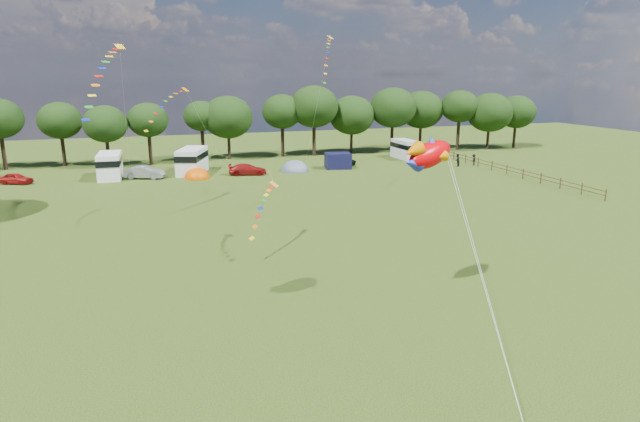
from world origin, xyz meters
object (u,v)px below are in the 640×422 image
object	(u,v)px
car_b	(144,172)
car_d	(341,162)
tent_greyblue	(295,171)
campervan_c	(192,160)
fish_kite	(427,155)
car_c	(248,169)
campervan_b	(110,165)
campervan_d	(406,149)
walker_b	(474,160)
car_a	(16,179)
walker_a	(457,160)
tent_orange	(197,178)

from	to	relation	value
car_b	car_d	bearing A→B (deg)	-67.59
car_d	tent_greyblue	world-z (taller)	tent_greyblue
campervan_c	fish_kite	size ratio (longest dim) A/B	1.85
car_c	tent_greyblue	xyz separation A→B (m)	(6.16, 0.77, -0.64)
car_b	campervan_b	bearing A→B (deg)	85.43
campervan_d	walker_b	xyz separation A→B (m)	(5.96, -8.20, -0.68)
campervan_d	tent_greyblue	size ratio (longest dim) A/B	1.39
car_a	walker_b	xyz separation A→B (m)	(55.55, -4.75, 0.14)
car_a	car_c	xyz separation A→B (m)	(25.50, -2.34, 0.04)
car_d	campervan_d	size ratio (longest dim) A/B	0.83
campervan_b	tent_greyblue	xyz separation A→B (m)	(21.84, -2.20, -1.55)
campervan_d	campervan_b	bearing A→B (deg)	93.14
car_b	car_d	world-z (taller)	car_b
car_d	car_b	bearing A→B (deg)	68.52
car_a	tent_greyblue	size ratio (longest dim) A/B	0.94
fish_kite	walker_b	size ratio (longest dim) A/B	2.42
fish_kite	tent_greyblue	bearing A→B (deg)	61.80
car_b	car_a	bearing A→B (deg)	105.30
campervan_d	walker_b	size ratio (longest dim) A/B	3.63
fish_kite	walker_b	xyz separation A→B (m)	(28.01, 37.26, -7.13)
tent_greyblue	car_c	bearing A→B (deg)	-172.84
car_b	walker_a	xyz separation A→B (m)	(39.30, -3.85, 0.09)
campervan_b	campervan_d	world-z (taller)	campervan_b
car_d	tent_orange	bearing A→B (deg)	73.87
car_c	campervan_b	bearing A→B (deg)	91.05
car_d	campervan_d	xyz separation A→B (m)	(11.14, 3.44, 0.82)
campervan_b	fish_kite	world-z (taller)	fish_kite
tent_greyblue	walker_b	world-z (taller)	walker_b
tent_orange	campervan_c	bearing A→B (deg)	93.36
car_c	tent_orange	size ratio (longest dim) A/B	1.30
campervan_d	fish_kite	xyz separation A→B (m)	(-22.05, -45.46, 6.45)
campervan_d	walker_a	world-z (taller)	campervan_d
car_b	campervan_c	xyz separation A→B (m)	(5.64, 1.84, 0.90)
tent_orange	campervan_b	bearing A→B (deg)	161.33
campervan_d	walker_a	bearing A→B (deg)	-159.32
car_c	car_d	xyz separation A→B (m)	(12.95, 2.35, -0.04)
car_d	campervan_d	bearing A→B (deg)	-96.86
car_b	campervan_b	distance (m)	4.25
fish_kite	walker_b	world-z (taller)	fish_kite
walker_b	car_c	bearing A→B (deg)	-37.44
campervan_c	car_c	bearing A→B (deg)	-97.47
campervan_d	fish_kite	world-z (taller)	fish_kite
tent_orange	tent_greyblue	distance (m)	12.25
car_d	walker_b	distance (m)	17.75
walker_b	fish_kite	bearing A→B (deg)	20.22
tent_greyblue	tent_orange	bearing A→B (deg)	-175.07
campervan_c	campervan_b	bearing A→B (deg)	109.49
car_b	campervan_d	bearing A→B (deg)	-62.93
campervan_d	walker_b	distance (m)	10.16
car_c	walker_b	size ratio (longest dim) A/B	2.91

